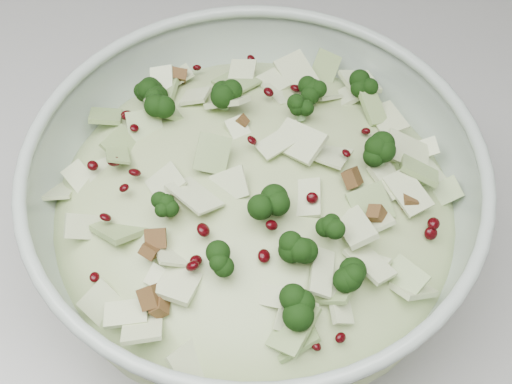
% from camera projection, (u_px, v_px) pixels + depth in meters
% --- Properties ---
extents(mixing_bowl, '(0.39, 0.39, 0.13)m').
position_uv_depth(mixing_bowl, '(254.00, 213.00, 0.53)').
color(mixing_bowl, '#A8B9AC').
rests_on(mixing_bowl, counter).
extents(salad, '(0.31, 0.31, 0.13)m').
position_uv_depth(salad, '(254.00, 196.00, 0.51)').
color(salad, '#AEBD81').
rests_on(salad, mixing_bowl).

